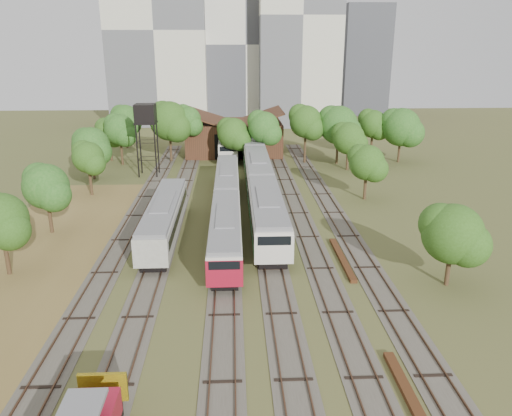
{
  "coord_description": "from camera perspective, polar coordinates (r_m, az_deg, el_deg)",
  "views": [
    {
      "loc": [
        -1.23,
        -27.59,
        18.01
      ],
      "look_at": [
        0.98,
        19.59,
        2.5
      ],
      "focal_mm": 35.0,
      "sensor_mm": 36.0,
      "label": 1
    }
  ],
  "objects": [
    {
      "name": "old_grey_coach",
      "position": [
        49.33,
        -10.43,
        -1.12
      ],
      "size": [
        2.9,
        18.0,
        3.59
      ],
      "color": "black",
      "rests_on": "ground"
    },
    {
      "name": "tracks",
      "position": [
        55.58,
        -1.96,
        -0.69
      ],
      "size": [
        24.6,
        80.0,
        0.19
      ],
      "color": "#4C473D",
      "rests_on": "ground"
    },
    {
      "name": "tower_far_right",
      "position": [
        142.09,
        12.16,
        16.18
      ],
      "size": [
        12.0,
        12.0,
        28.0
      ],
      "primitive_type": "cube",
      "color": "#3C3E44",
      "rests_on": "ground"
    },
    {
      "name": "tower_centre",
      "position": [
        127.63,
        -1.3,
        18.17
      ],
      "size": [
        20.0,
        18.0,
        36.0
      ],
      "primitive_type": "cube",
      "color": "beige",
      "rests_on": "ground"
    },
    {
      "name": "railcar_rear",
      "position": [
        85.06,
        -3.18,
        7.31
      ],
      "size": [
        3.07,
        16.08,
        3.79
      ],
      "color": "black",
      "rests_on": "ground"
    },
    {
      "name": "tree_band_far",
      "position": [
        79.01,
        2.18,
        9.43
      ],
      "size": [
        49.37,
        10.6,
        9.6
      ],
      "color": "#382616",
      "rests_on": "ground"
    },
    {
      "name": "water_tower",
      "position": [
        72.44,
        -12.52,
        10.27
      ],
      "size": [
        2.94,
        2.94,
        10.17
      ],
      "color": "black",
      "rests_on": "ground"
    },
    {
      "name": "rail_pile_far",
      "position": [
        44.55,
        9.82,
        -5.74
      ],
      "size": [
        0.56,
        8.97,
        0.29
      ],
      "primitive_type": "cube",
      "color": "#4F2C16",
      "rests_on": "ground"
    },
    {
      "name": "maintenance_shed",
      "position": [
        86.89,
        -2.52,
        8.16
      ],
      "size": [
        16.45,
        11.55,
        7.58
      ],
      "color": "#3C2315",
      "rests_on": "ground"
    },
    {
      "name": "tree_band_left",
      "position": [
        58.99,
        -21.59,
        4.1
      ],
      "size": [
        7.09,
        76.73,
        8.29
      ],
      "color": "#382616",
      "rests_on": "ground"
    },
    {
      "name": "rail_pile_near",
      "position": [
        29.14,
        17.56,
        -20.62
      ],
      "size": [
        0.6,
        8.93,
        0.3
      ],
      "primitive_type": "cube",
      "color": "#4F2C16",
      "rests_on": "ground"
    },
    {
      "name": "ground",
      "position": [
        32.97,
        -0.12,
        -14.93
      ],
      "size": [
        240.0,
        240.0,
        0.0
      ],
      "primitive_type": "plane",
      "color": "#475123",
      "rests_on": "ground"
    },
    {
      "name": "tower_right",
      "position": [
        120.71,
        4.89,
        20.96
      ],
      "size": [
        18.0,
        16.0,
        48.0
      ],
      "primitive_type": "cube",
      "color": "beige",
      "rests_on": "ground"
    },
    {
      "name": "railcar_green_set",
      "position": [
        65.28,
        0.23,
        4.11
      ],
      "size": [
        3.26,
        52.07,
        4.04
      ],
      "color": "black",
      "rests_on": "ground"
    },
    {
      "name": "tree_band_right",
      "position": [
        59.35,
        13.75,
        4.53
      ],
      "size": [
        5.74,
        42.82,
        7.16
      ],
      "color": "#382616",
      "rests_on": "ground"
    },
    {
      "name": "railcar_red_set",
      "position": [
        53.37,
        -3.39,
        0.5
      ],
      "size": [
        2.81,
        34.58,
        3.47
      ],
      "color": "black",
      "rests_on": "ground"
    },
    {
      "name": "dry_grass_patch",
      "position": [
        43.26,
        -25.48,
        -8.3
      ],
      "size": [
        14.0,
        60.0,
        0.04
      ],
      "primitive_type": "cube",
      "color": "brown",
      "rests_on": "ground"
    },
    {
      "name": "tower_left",
      "position": [
        123.77,
        -11.1,
        19.25
      ],
      "size": [
        22.0,
        16.0,
        42.0
      ],
      "primitive_type": "cube",
      "color": "beige",
      "rests_on": "ground"
    }
  ]
}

